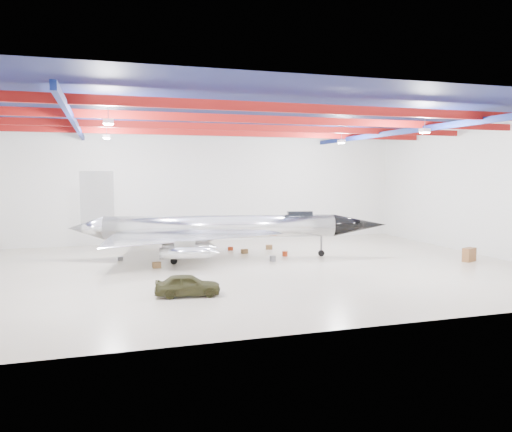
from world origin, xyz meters
name	(u,v)px	position (x,y,z in m)	size (l,w,h in m)	color
floor	(253,268)	(0.00, 0.00, 0.00)	(40.00, 40.00, 0.00)	#C3B59B
wall_back	(210,187)	(0.00, 15.00, 5.50)	(40.00, 40.00, 0.00)	silver
wall_right	(481,190)	(20.00, 0.00, 5.50)	(30.00, 30.00, 0.00)	silver
ceiling	(253,115)	(0.00, 0.00, 11.00)	(40.00, 40.00, 0.00)	#0A0F38
ceiling_structure	(253,125)	(0.00, 0.00, 10.32)	(39.50, 29.50, 1.08)	maroon
jet_aircraft	(220,230)	(-1.38, 4.61, 2.31)	(25.69, 17.22, 7.05)	silver
jeep	(188,285)	(-5.95, -6.94, 0.63)	(1.48, 3.68, 1.25)	#333319
desk	(469,255)	(16.87, -2.54, 0.54)	(1.17, 0.58, 1.07)	brown
crate_ply	(157,265)	(-6.77, 2.06, 0.21)	(0.59, 0.47, 0.41)	olive
toolbox_red	(230,249)	(0.39, 8.37, 0.16)	(0.46, 0.37, 0.32)	maroon
engine_drum	(273,259)	(2.19, 1.99, 0.22)	(0.49, 0.49, 0.44)	#59595B
parts_bin	(269,247)	(3.87, 7.89, 0.21)	(0.60, 0.48, 0.42)	olive
crate_small	(120,259)	(-9.20, 5.94, 0.14)	(0.40, 0.32, 0.28)	#59595B
tool_chest	(285,254)	(3.97, 4.03, 0.21)	(0.46, 0.46, 0.42)	maroon
oil_barrel	(244,251)	(1.14, 6.39, 0.19)	(0.54, 0.43, 0.38)	olive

